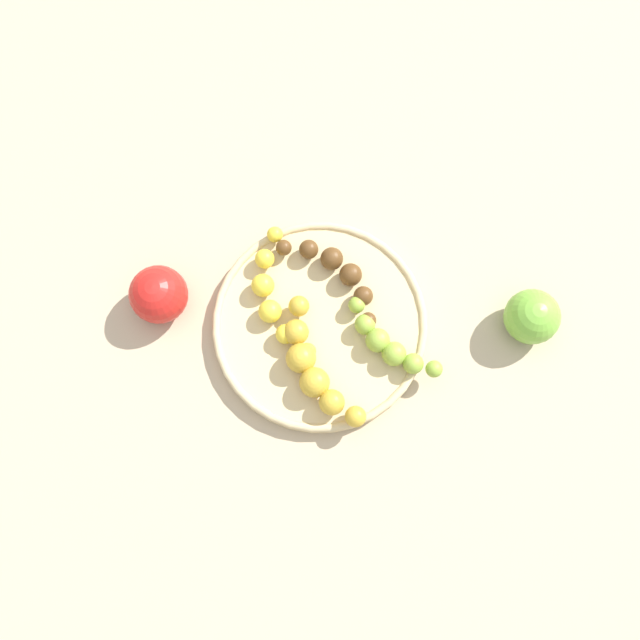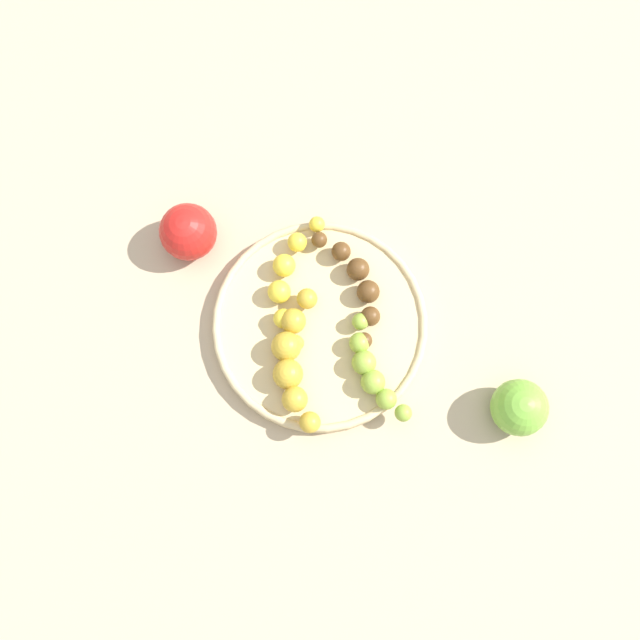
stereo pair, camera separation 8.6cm
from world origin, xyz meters
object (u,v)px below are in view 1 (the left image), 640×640
at_px(banana_spotted, 313,367).
at_px(apple_green, 532,317).
at_px(banana_green, 388,344).
at_px(fruit_bowl, 320,325).
at_px(banana_yellow, 273,296).
at_px(apple_red, 159,295).
at_px(banana_overripe, 337,271).

xyz_separation_m(banana_spotted, apple_green, (-0.09, 0.26, -0.00)).
bearing_deg(banana_green, apple_green, 141.83).
height_order(fruit_bowl, banana_green, banana_green).
bearing_deg(fruit_bowl, banana_yellow, -113.47).
distance_m(fruit_bowl, apple_green, 0.26).
bearing_deg(banana_yellow, fruit_bowl, 135.91).
relative_size(banana_yellow, apple_red, 2.28).
bearing_deg(banana_spotted, banana_yellow, -88.20).
bearing_deg(banana_yellow, apple_red, -16.43).
height_order(banana_green, banana_overripe, banana_green).
distance_m(banana_green, banana_overripe, 0.11).
distance_m(banana_yellow, apple_green, 0.32).
xyz_separation_m(fruit_bowl, banana_overripe, (-0.06, 0.02, 0.02)).
distance_m(fruit_bowl, banana_overripe, 0.07).
distance_m(banana_overripe, banana_yellow, 0.08).
bearing_deg(banana_spotted, banana_green, 170.84).
relative_size(banana_spotted, banana_overripe, 1.17).
height_order(fruit_bowl, banana_overripe, banana_overripe).
bearing_deg(banana_green, fruit_bowl, -68.48).
bearing_deg(banana_spotted, banana_overripe, -130.50).
height_order(banana_green, apple_red, apple_red).
distance_m(banana_green, banana_yellow, 0.15).
xyz_separation_m(banana_yellow, apple_red, (0.01, -0.14, 0.00)).
xyz_separation_m(banana_spotted, banana_green, (-0.04, 0.09, -0.00)).
distance_m(fruit_bowl, apple_red, 0.20).
height_order(banana_overripe, apple_green, apple_green).
height_order(banana_spotted, banana_yellow, banana_spotted).
height_order(banana_overripe, banana_yellow, same).
bearing_deg(banana_overripe, fruit_bowl, -156.37).
distance_m(fruit_bowl, banana_yellow, 0.07).
height_order(banana_spotted, banana_green, banana_spotted).
bearing_deg(fruit_bowl, apple_green, 95.99).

